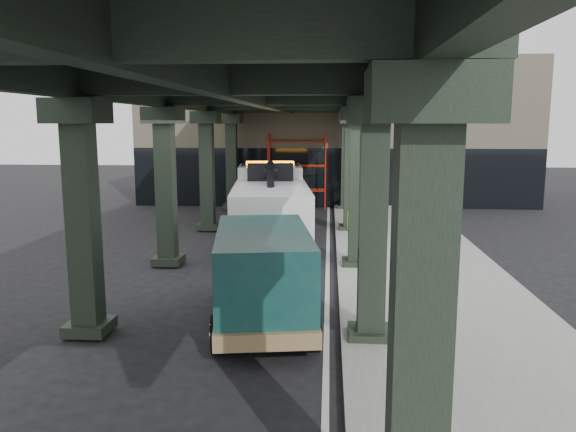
% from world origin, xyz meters
% --- Properties ---
extents(ground, '(90.00, 90.00, 0.00)m').
position_xyz_m(ground, '(0.00, 0.00, 0.00)').
color(ground, black).
rests_on(ground, ground).
extents(sidewalk, '(5.00, 40.00, 0.15)m').
position_xyz_m(sidewalk, '(4.50, 2.00, 0.07)').
color(sidewalk, gray).
rests_on(sidewalk, ground).
extents(lane_stripe, '(0.12, 38.00, 0.01)m').
position_xyz_m(lane_stripe, '(1.70, 2.00, 0.01)').
color(lane_stripe, silver).
rests_on(lane_stripe, ground).
extents(viaduct, '(7.40, 32.00, 6.40)m').
position_xyz_m(viaduct, '(-0.40, 2.00, 5.46)').
color(viaduct, black).
rests_on(viaduct, ground).
extents(building, '(22.00, 10.00, 8.00)m').
position_xyz_m(building, '(2.00, 20.00, 4.00)').
color(building, '#C6B793').
rests_on(building, ground).
extents(scaffolding, '(3.08, 0.88, 4.00)m').
position_xyz_m(scaffolding, '(0.00, 14.64, 2.11)').
color(scaffolding, '#B3240E').
rests_on(scaffolding, ground).
extents(tow_truck, '(3.61, 9.64, 3.09)m').
position_xyz_m(tow_truck, '(-0.56, 6.35, 1.51)').
color(tow_truck, black).
rests_on(tow_truck, ground).
extents(towed_van, '(2.86, 5.66, 2.20)m').
position_xyz_m(towed_van, '(0.23, -2.93, 1.18)').
color(towed_van, '#113E3C').
rests_on(towed_van, ground).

